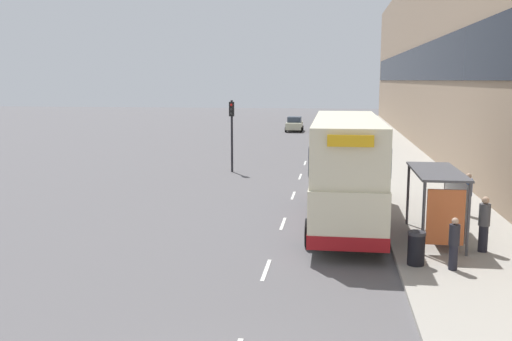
% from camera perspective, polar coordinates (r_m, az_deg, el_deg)
% --- Properties ---
extents(pavement, '(5.00, 93.00, 0.14)m').
position_cam_1_polar(pavement, '(47.74, 13.22, 1.94)').
color(pavement, '#A39E93').
rests_on(pavement, ground_plane).
extents(terrace_facade, '(3.10, 93.00, 15.97)m').
position_cam_1_polar(terrace_facade, '(47.99, 18.41, 11.22)').
color(terrace_facade, '#9E846B').
rests_on(terrace_facade, ground_plane).
extents(lane_mark_1, '(0.12, 2.00, 0.01)m').
position_cam_1_polar(lane_mark_1, '(17.74, 1.02, -9.90)').
color(lane_mark_1, silver).
rests_on(lane_mark_1, ground_plane).
extents(lane_mark_2, '(0.12, 2.00, 0.01)m').
position_cam_1_polar(lane_mark_2, '(23.24, 2.72, -5.33)').
color(lane_mark_2, silver).
rests_on(lane_mark_2, ground_plane).
extents(lane_mark_3, '(0.12, 2.00, 0.01)m').
position_cam_1_polar(lane_mark_3, '(28.83, 3.75, -2.51)').
color(lane_mark_3, silver).
rests_on(lane_mark_3, ground_plane).
extents(lane_mark_4, '(0.12, 2.00, 0.01)m').
position_cam_1_polar(lane_mark_4, '(34.48, 4.44, -0.61)').
color(lane_mark_4, silver).
rests_on(lane_mark_4, ground_plane).
extents(lane_mark_5, '(0.12, 2.00, 0.01)m').
position_cam_1_polar(lane_mark_5, '(40.16, 4.93, 0.75)').
color(lane_mark_5, silver).
rests_on(lane_mark_5, ground_plane).
extents(bus_shelter, '(1.60, 4.20, 2.48)m').
position_cam_1_polar(bus_shelter, '(20.89, 18.17, -2.15)').
color(bus_shelter, '#4C4C51').
rests_on(bus_shelter, ground_plane).
extents(double_decker_bus_near, '(2.85, 10.70, 4.30)m').
position_cam_1_polar(double_decker_bus_near, '(22.92, 8.98, 0.19)').
color(double_decker_bus_near, beige).
rests_on(double_decker_bus_near, ground_plane).
extents(car_0, '(1.98, 4.53, 1.71)m').
position_cam_1_polar(car_0, '(52.45, 8.71, 3.54)').
color(car_0, '#B7B799').
rests_on(car_0, ground_plane).
extents(car_1, '(1.92, 3.91, 1.66)m').
position_cam_1_polar(car_1, '(65.04, 3.86, 4.65)').
color(car_1, '#B7B799').
rests_on(car_1, ground_plane).
extents(car_2, '(1.98, 4.32, 1.78)m').
position_cam_1_polar(car_2, '(70.40, 8.19, 4.95)').
color(car_2, '#B7B799').
rests_on(car_2, ground_plane).
extents(pedestrian_at_shelter, '(0.32, 0.32, 1.60)m').
position_cam_1_polar(pedestrian_at_shelter, '(18.10, 19.19, -6.89)').
color(pedestrian_at_shelter, '#23232D').
rests_on(pedestrian_at_shelter, ground_plane).
extents(pedestrian_1, '(0.36, 0.36, 1.80)m').
position_cam_1_polar(pedestrian_1, '(25.36, 20.40, -2.23)').
color(pedestrian_1, '#23232D').
rests_on(pedestrian_1, ground_plane).
extents(pedestrian_2, '(0.37, 0.37, 1.86)m').
position_cam_1_polar(pedestrian_2, '(20.28, 21.84, -4.96)').
color(pedestrian_2, '#23232D').
rests_on(pedestrian_2, ground_plane).
extents(pedestrian_4, '(0.32, 0.32, 1.60)m').
position_cam_1_polar(pedestrian_4, '(24.26, 18.90, -2.89)').
color(pedestrian_4, '#23232D').
rests_on(pedestrian_4, ground_plane).
extents(litter_bin, '(0.55, 0.55, 1.05)m').
position_cam_1_polar(litter_bin, '(18.30, 15.73, -7.48)').
color(litter_bin, black).
rests_on(litter_bin, ground_plane).
extents(traffic_light_far_kerb, '(0.30, 0.32, 4.53)m').
position_cam_1_polar(traffic_light_far_kerb, '(35.86, -2.44, 4.69)').
color(traffic_light_far_kerb, black).
rests_on(traffic_light_far_kerb, ground_plane).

